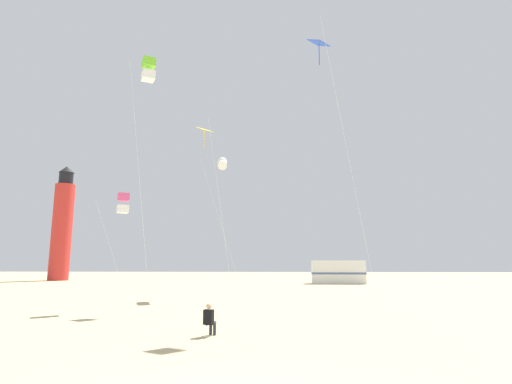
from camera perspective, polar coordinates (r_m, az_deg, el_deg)
The scene contains 8 objects.
kite_flyer_standing at distance 15.32m, azimuth -6.59°, elevation -17.39°, with size 0.44×0.56×1.16m.
kite_diamond_gold at distance 25.26m, azimuth -7.15°, elevation 7.75°, with size 2.51×2.51×10.94m.
kite_tube_white at distance 32.24m, azimuth -4.82°, elevation 4.05°, with size 3.35×3.22×11.07m.
kite_box_rainbow at distance 24.35m, azimuth -18.31°, elevation -1.52°, with size 2.27×1.57×6.54m.
kite_box_lime at distance 21.95m, azimuth -14.98°, elevation 16.34°, with size 1.52×1.28×12.81m.
kite_diamond_blue at distance 21.42m, azimuth 9.29°, elevation 18.59°, with size 2.99×2.99×13.73m.
lighthouse_distant at distance 65.61m, azimuth -25.76°, elevation -4.34°, with size 2.80×2.80×16.80m.
rv_van_white at distance 51.32m, azimuth 11.55°, elevation -11.06°, with size 6.52×2.58×2.80m.
Camera 1 is at (0.93, -7.00, 2.64)m, focal length 28.24 mm.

